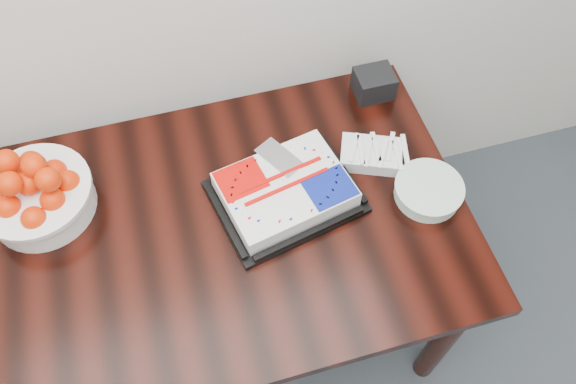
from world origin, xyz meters
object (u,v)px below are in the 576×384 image
object	(u,v)px
tangerine_bowl	(34,191)
napkin_box	(374,84)
cake_tray	(285,191)
plate_stack	(428,191)
table	(152,258)

from	to	relation	value
tangerine_bowl	napkin_box	bearing A→B (deg)	8.50
cake_tray	plate_stack	world-z (taller)	cake_tray
plate_stack	napkin_box	distance (m)	0.41
plate_stack	napkin_box	bearing A→B (deg)	91.72
table	tangerine_bowl	size ratio (longest dim) A/B	5.77
table	tangerine_bowl	distance (m)	0.37
plate_stack	tangerine_bowl	bearing A→B (deg)	166.33
tangerine_bowl	plate_stack	xyz separation A→B (m)	(1.06, -0.26, -0.06)
table	napkin_box	distance (m)	0.87
tangerine_bowl	plate_stack	distance (m)	1.09
cake_tray	tangerine_bowl	bearing A→B (deg)	166.79
table	cake_tray	size ratio (longest dim) A/B	4.03
tangerine_bowl	plate_stack	world-z (taller)	tangerine_bowl
napkin_box	tangerine_bowl	bearing A→B (deg)	-171.50
cake_tray	napkin_box	world-z (taller)	napkin_box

